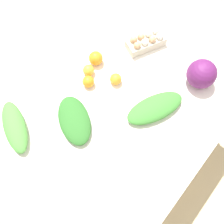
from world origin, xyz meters
TOP-DOWN VIEW (x-y plane):
  - ground_plane at (0.00, 0.00)m, footprint 8.00×8.00m
  - dining_table at (0.00, 0.00)m, footprint 1.40×1.07m
  - cabbage_purple at (-0.48, 0.25)m, footprint 0.17×0.17m
  - egg_carton at (-0.49, -0.14)m, footprint 0.26×0.20m
  - greens_bunch_scallion at (0.17, -0.12)m, footprint 0.29×0.34m
  - greens_bunch_chard at (-0.17, 0.17)m, footprint 0.37×0.27m
  - greens_bunch_kale at (0.40, -0.33)m, footprint 0.24×0.33m
  - orange_0 at (-0.05, -0.22)m, footprint 0.07×0.07m
  - orange_1 at (-0.20, -0.29)m, footprint 0.08×0.08m
  - orange_2 at (-0.11, -0.27)m, footprint 0.07×0.07m
  - orange_3 at (-0.17, -0.11)m, footprint 0.07×0.07m

SIDE VIEW (x-z plane):
  - ground_plane at x=0.00m, z-range 0.00..0.00m
  - dining_table at x=0.00m, z-range 0.28..1.02m
  - greens_bunch_scallion at x=0.17m, z-range 0.73..0.80m
  - greens_bunch_chard at x=-0.17m, z-range 0.73..0.80m
  - orange_2 at x=-0.11m, z-range 0.73..0.80m
  - orange_3 at x=-0.17m, z-range 0.73..0.80m
  - greens_bunch_kale at x=0.40m, z-range 0.73..0.80m
  - orange_0 at x=-0.05m, z-range 0.73..0.80m
  - orange_1 at x=-0.20m, z-range 0.73..0.82m
  - egg_carton at x=-0.49m, z-range 0.73..0.82m
  - cabbage_purple at x=-0.48m, z-range 0.73..0.90m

